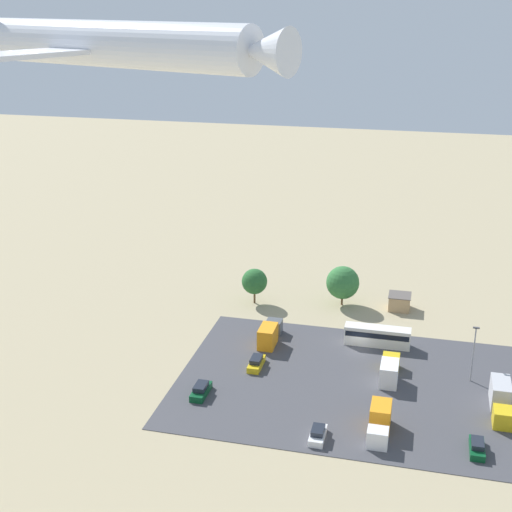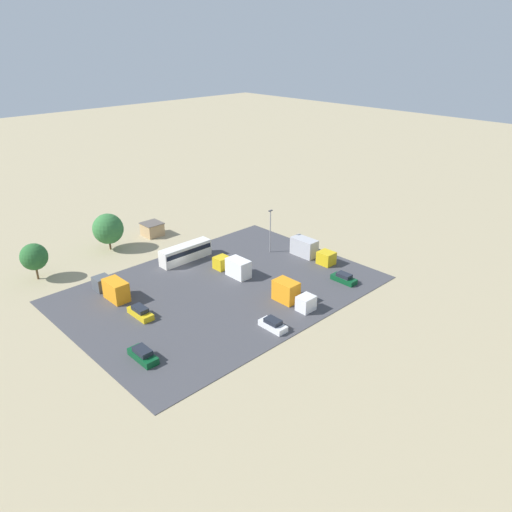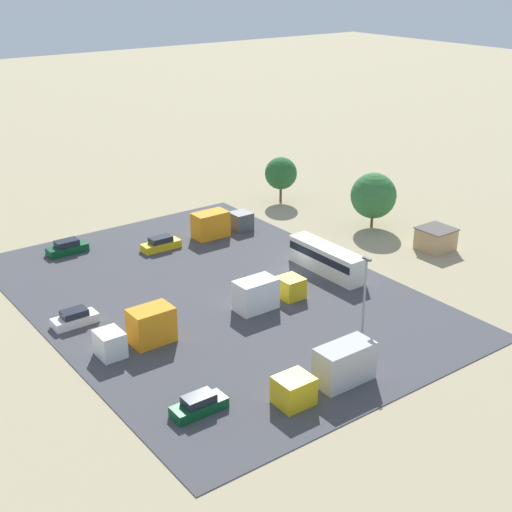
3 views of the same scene
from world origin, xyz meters
The scene contains 15 objects.
ground_plane centered at (0.00, 0.00, 0.00)m, with size 400.00×400.00×0.00m, color tan.
parking_lot_surface centered at (0.00, 10.47, 0.04)m, with size 48.91×35.15×0.08m.
shed_building centered at (-5.19, -17.72, 1.36)m, with size 3.88×3.93×2.70m.
bus centered at (-2.57, -2.64, 1.73)m, with size 10.26×2.44×3.06m.
parked_car_0 centered at (19.75, 18.27, 0.76)m, with size 1.86×4.74×1.62m.
parked_car_1 centered at (14.22, 8.78, 0.74)m, with size 1.79×4.75×1.59m.
parked_car_2 centered at (2.45, 24.75, 0.71)m, with size 1.81×4.29×1.52m.
parked_car_3 centered at (-16.62, 22.85, 0.71)m, with size 1.76×4.43×1.52m.
parked_truck_0 centered at (-4.85, 21.61, 1.61)m, with size 2.56×7.18×3.34m.
parked_truck_1 centered at (14.11, 0.44, 1.56)m, with size 2.47×8.03×3.23m.
parked_truck_2 centered at (-5.16, 7.73, 1.51)m, with size 2.48×7.68×3.13m.
parked_truck_3 centered at (-20.02, 12.45, 1.61)m, with size 2.49×9.24×3.35m.
tree_near_shed centered at (20.18, -14.16, 4.16)m, with size 4.56×4.56×6.45m.
tree_apron_mid centered at (4.84, -17.11, 4.27)m, with size 5.86×5.86×7.21m.
light_pole_lot_centre centered at (-16.48, 5.46, 4.74)m, with size 0.90×0.28×8.46m.
Camera 3 is at (-56.09, 46.58, 32.33)m, focal length 50.00 mm.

